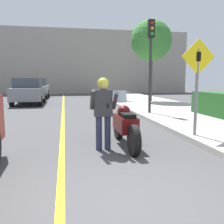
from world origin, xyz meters
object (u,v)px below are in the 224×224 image
object	(u,v)px
crossing_sign	(197,78)
parked_car_grey	(29,91)
person_biker	(103,107)
traffic_light	(151,49)
street_tree	(151,41)
parked_car_silver	(37,88)
motorcycle	(125,125)

from	to	relation	value
crossing_sign	parked_car_grey	distance (m)	12.29
person_biker	traffic_light	world-z (taller)	traffic_light
crossing_sign	street_tree	size ratio (longest dim) A/B	0.46
person_biker	parked_car_silver	xyz separation A→B (m)	(-3.18, 16.77, -0.14)
person_biker	street_tree	xyz separation A→B (m)	(4.94, 10.83, 3.17)
motorcycle	person_biker	distance (m)	0.78
traffic_light	street_tree	world-z (taller)	street_tree
street_tree	parked_car_grey	size ratio (longest dim) A/B	1.29
person_biker	traffic_light	bearing A→B (deg)	60.15
parked_car_grey	parked_car_silver	xyz separation A→B (m)	(-0.07, 5.44, 0.00)
motorcycle	street_tree	distance (m)	12.03
crossing_sign	traffic_light	xyz separation A→B (m)	(0.33, 4.52, 1.25)
street_tree	motorcycle	bearing A→B (deg)	-112.42
motorcycle	parked_car_silver	xyz separation A→B (m)	(-3.75, 16.54, 0.34)
parked_car_grey	crossing_sign	bearing A→B (deg)	-62.66
street_tree	parked_car_silver	size ratio (longest dim) A/B	1.29
motorcycle	crossing_sign	bearing A→B (deg)	5.98
parked_car_grey	parked_car_silver	world-z (taller)	same
street_tree	parked_car_silver	world-z (taller)	street_tree
traffic_light	motorcycle	bearing A→B (deg)	-115.77
parked_car_grey	person_biker	bearing A→B (deg)	-74.63
crossing_sign	street_tree	distance (m)	10.96
traffic_light	street_tree	distance (m)	6.36
crossing_sign	traffic_light	distance (m)	4.70
traffic_light	parked_car_silver	world-z (taller)	traffic_light
person_biker	crossing_sign	bearing A→B (deg)	9.88
person_biker	parked_car_silver	distance (m)	17.07
street_tree	parked_car_silver	bearing A→B (deg)	143.78
crossing_sign	parked_car_grey	size ratio (longest dim) A/B	0.59
parked_car_grey	traffic_light	bearing A→B (deg)	-46.90
person_biker	parked_car_grey	world-z (taller)	parked_car_grey
parked_car_grey	street_tree	bearing A→B (deg)	-3.58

